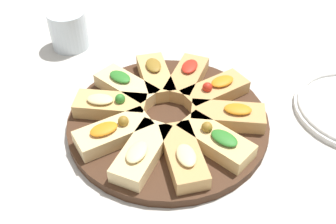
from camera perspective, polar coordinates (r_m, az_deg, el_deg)
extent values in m
plane|color=beige|center=(0.69, 0.00, -1.81)|extent=(3.00, 3.00, 0.00)
cylinder|color=#422819|center=(0.68, 0.00, -1.31)|extent=(0.35, 0.35, 0.02)
cube|color=tan|center=(0.72, 6.81, 2.96)|extent=(0.13, 0.12, 0.03)
ellipsoid|color=orange|center=(0.71, 7.90, 4.45)|extent=(0.05, 0.05, 0.01)
sphere|color=red|center=(0.70, 5.74, 3.60)|extent=(0.02, 0.02, 0.02)
cube|color=tan|center=(0.74, 2.75, 4.91)|extent=(0.07, 0.13, 0.03)
ellipsoid|color=red|center=(0.75, 3.17, 6.64)|extent=(0.04, 0.05, 0.01)
cube|color=tan|center=(0.75, -1.84, 5.08)|extent=(0.09, 0.13, 0.03)
ellipsoid|color=olive|center=(0.75, -2.13, 6.83)|extent=(0.04, 0.05, 0.01)
cube|color=#E5C689|center=(0.72, -6.03, 3.55)|extent=(0.13, 0.11, 0.03)
ellipsoid|color=#2D7A28|center=(0.72, -6.97, 5.12)|extent=(0.05, 0.05, 0.01)
cube|color=tan|center=(0.69, -8.43, 0.64)|extent=(0.13, 0.06, 0.03)
ellipsoid|color=beige|center=(0.68, -9.83, 1.83)|extent=(0.05, 0.03, 0.01)
sphere|color=#2D7A28|center=(0.67, -7.05, 1.69)|extent=(0.02, 0.02, 0.02)
cube|color=#E5C689|center=(0.64, -7.86, -3.08)|extent=(0.13, 0.12, 0.03)
ellipsoid|color=orange|center=(0.62, -9.29, -2.46)|extent=(0.05, 0.05, 0.01)
sphere|color=olive|center=(0.63, -6.50, -1.33)|extent=(0.02, 0.02, 0.02)
cube|color=#E5C689|center=(0.61, -3.80, -5.92)|extent=(0.08, 0.13, 0.03)
ellipsoid|color=beige|center=(0.58, -4.54, -5.81)|extent=(0.04, 0.05, 0.01)
cube|color=tan|center=(0.60, 2.23, -6.32)|extent=(0.09, 0.13, 0.03)
ellipsoid|color=beige|center=(0.58, 2.67, -6.29)|extent=(0.04, 0.05, 0.01)
cube|color=#DBB775|center=(0.63, 6.89, -4.19)|extent=(0.13, 0.11, 0.03)
ellipsoid|color=#2D7A28|center=(0.61, 8.18, -3.76)|extent=(0.05, 0.05, 0.01)
sphere|color=olive|center=(0.62, 5.67, -2.21)|extent=(0.02, 0.02, 0.02)
cube|color=tan|center=(0.67, 8.64, -0.60)|extent=(0.13, 0.06, 0.03)
ellipsoid|color=orange|center=(0.66, 10.12, 0.41)|extent=(0.05, 0.03, 0.01)
cylinder|color=silver|center=(0.89, -14.23, 11.55)|extent=(0.08, 0.08, 0.08)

